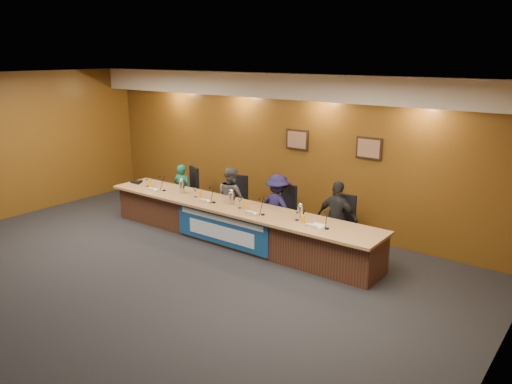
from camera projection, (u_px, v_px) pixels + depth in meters
floor at (140, 284)px, 7.99m from camera, size 10.00×10.00×0.00m
ceiling at (126, 80)px, 7.13m from camera, size 10.00×8.00×0.04m
wall_back at (282, 149)px, 10.63m from camera, size 10.00×0.04×3.20m
wall_right at (483, 272)px, 4.65m from camera, size 0.04×8.00×3.20m
soffit at (276, 85)px, 10.08m from camera, size 10.00×0.50×0.50m
dais_body at (235, 224)px, 9.74m from camera, size 6.00×0.80×0.70m
dais_top at (233, 207)px, 9.60m from camera, size 6.10×0.95×0.05m
banner at (221, 229)px, 9.41m from camera, size 2.20×0.02×0.65m
banner_text_upper at (220, 219)px, 9.35m from camera, size 2.00×0.01×0.10m
banner_text_lower at (221, 233)px, 9.42m from camera, size 1.60×0.01×0.28m
wall_photo_left at (297, 140)px, 10.31m from camera, size 0.52×0.04×0.42m
wall_photo_right at (369, 148)px, 9.38m from camera, size 0.52×0.04×0.42m
panelist_a at (183, 190)px, 11.32m from camera, size 0.47×0.36×1.17m
panelist_b at (231, 197)px, 10.46m from camera, size 0.75×0.65×1.31m
panelist_c at (278, 207)px, 9.77m from camera, size 0.90×0.59×1.32m
panelist_d at (337, 219)px, 9.00m from camera, size 0.81×0.34×1.38m
office_chair_a at (186, 193)px, 11.43m from camera, size 0.63×0.63×0.08m
office_chair_b at (234, 204)px, 10.59m from camera, size 0.57×0.57×0.08m
office_chair_c at (280, 215)px, 9.90m from camera, size 0.58×0.58×0.08m
office_chair_d at (339, 228)px, 9.13m from camera, size 0.52×0.52×0.08m
nameplate_a at (151, 189)px, 10.56m from camera, size 0.24×0.08×0.10m
microphone_a at (164, 190)px, 10.61m from camera, size 0.07×0.07×0.02m
juice_glass_a at (150, 184)px, 10.89m from camera, size 0.06×0.06×0.15m
water_glass_a at (147, 182)px, 10.94m from camera, size 0.08×0.08×0.18m
nameplate_b at (203, 200)px, 9.76m from camera, size 0.24×0.08×0.10m
microphone_b at (214, 202)px, 9.75m from camera, size 0.07×0.07×0.02m
juice_glass_b at (201, 195)px, 10.03m from camera, size 0.06×0.06×0.15m
water_glass_b at (195, 193)px, 10.12m from camera, size 0.08×0.08×0.18m
nameplate_c at (249, 213)px, 9.01m from camera, size 0.24×0.08×0.10m
microphone_c at (263, 214)px, 9.01m from camera, size 0.07×0.07×0.02m
juice_glass_c at (246, 206)px, 9.30m from camera, size 0.06×0.06×0.15m
water_glass_c at (240, 204)px, 9.39m from camera, size 0.08×0.08×0.18m
nameplate_d at (311, 226)px, 8.31m from camera, size 0.24×0.08×0.10m
microphone_d at (327, 228)px, 8.30m from camera, size 0.07×0.07×0.02m
juice_glass_d at (303, 219)px, 8.55m from camera, size 0.06×0.06×0.15m
water_glass_d at (297, 216)px, 8.69m from camera, size 0.08×0.08×0.18m
carafe_left at (182, 187)px, 10.39m from camera, size 0.11×0.11×0.26m
carafe_mid at (232, 198)px, 9.63m from camera, size 0.12×0.12×0.24m
carafe_right at (300, 213)px, 8.71m from camera, size 0.11×0.11×0.25m
speakerphone at (137, 182)px, 11.22m from camera, size 0.32×0.32×0.05m
paper_stack at (317, 226)px, 8.43m from camera, size 0.26×0.33×0.01m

